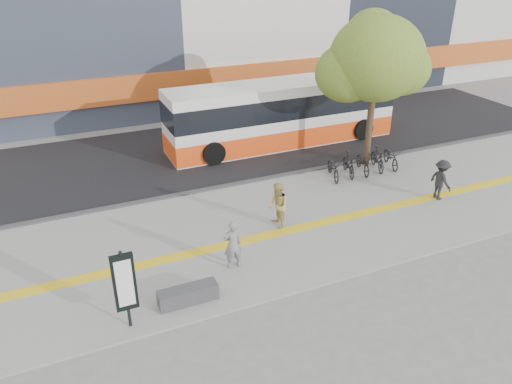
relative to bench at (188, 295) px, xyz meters
name	(u,v)px	position (x,y,z in m)	size (l,w,h in m)	color
ground	(259,259)	(2.60, 1.20, -0.30)	(120.00, 120.00, 0.00)	slate
sidewalk	(240,234)	(2.60, 2.70, -0.27)	(40.00, 7.00, 0.08)	slate
tactile_strip	(246,240)	(2.60, 2.20, -0.22)	(40.00, 0.45, 0.01)	gold
street	(178,155)	(2.60, 10.20, -0.28)	(40.00, 8.00, 0.06)	black
curb	(206,190)	(2.60, 6.20, -0.23)	(40.00, 0.25, 0.14)	#373739
bench	(188,295)	(0.00, 0.00, 0.00)	(1.60, 0.45, 0.45)	#373739
signboard	(125,284)	(-1.60, -0.31, 1.06)	(0.55, 0.10, 2.20)	black
street_tree	(374,60)	(9.78, 6.02, 4.21)	(4.40, 3.80, 6.31)	#352218
bus	(282,115)	(7.60, 9.70, 1.13)	(11.01, 2.61, 2.93)	silver
bicycle_row	(363,162)	(9.15, 5.20, 0.22)	(3.89, 1.72, 0.95)	black
seated_woman	(233,244)	(1.69, 1.03, 0.55)	(0.56, 0.37, 1.54)	black
pedestrian_tan	(278,206)	(3.91, 2.59, 0.57)	(0.77, 0.60, 1.58)	tan
pedestrian_dark	(441,180)	(10.35, 2.04, 0.54)	(0.99, 0.57, 1.54)	black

